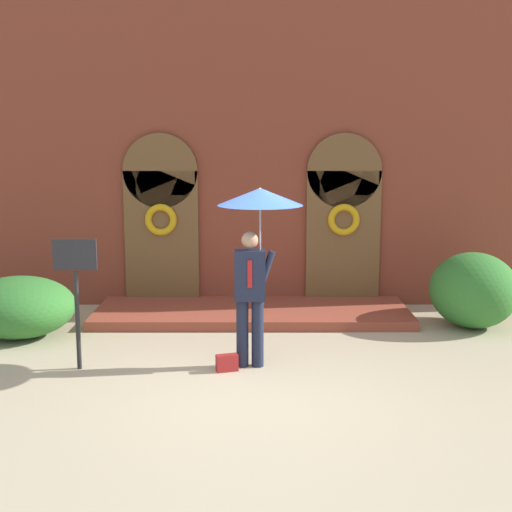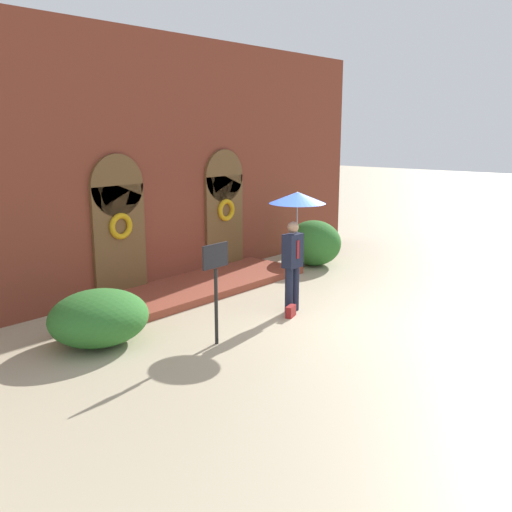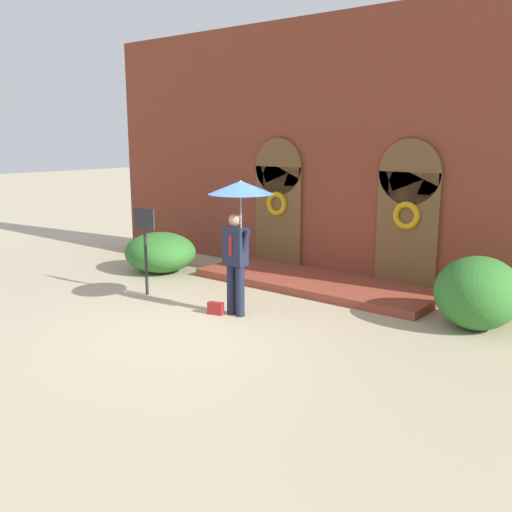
% 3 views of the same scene
% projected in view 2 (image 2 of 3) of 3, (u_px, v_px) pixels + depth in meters
% --- Properties ---
extents(ground_plane, '(80.00, 80.00, 0.00)m').
position_uv_depth(ground_plane, '(314.00, 316.00, 11.01)').
color(ground_plane, tan).
extents(building_facade, '(14.00, 2.30, 5.60)m').
position_uv_depth(building_facade, '(168.00, 167.00, 13.06)').
color(building_facade, brown).
rests_on(building_facade, ground).
extents(person_with_umbrella, '(1.10, 1.10, 2.36)m').
position_uv_depth(person_with_umbrella, '(296.00, 215.00, 10.99)').
color(person_with_umbrella, '#191E33').
rests_on(person_with_umbrella, ground).
extents(handbag, '(0.30, 0.19, 0.22)m').
position_uv_depth(handbag, '(291.00, 311.00, 10.97)').
color(handbag, maroon).
rests_on(handbag, ground).
extents(sign_post, '(0.56, 0.06, 1.72)m').
position_uv_depth(sign_post, '(216.00, 277.00, 9.36)').
color(sign_post, black).
rests_on(sign_post, ground).
extents(shrub_left, '(1.70, 1.57, 0.92)m').
position_uv_depth(shrub_left, '(99.00, 318.00, 9.52)').
color(shrub_left, '#2D6B28').
rests_on(shrub_left, ground).
extents(shrub_right, '(1.37, 1.46, 1.20)m').
position_uv_depth(shrub_right, '(314.00, 243.00, 15.05)').
color(shrub_right, '#2D6B28').
rests_on(shrub_right, ground).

